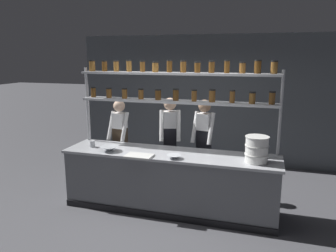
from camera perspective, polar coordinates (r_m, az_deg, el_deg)
ground_plane at (r=5.34m, az=0.29°, el=-14.18°), size 40.00×40.00×0.00m
back_wall at (r=7.41m, az=6.10°, el=4.66°), size 5.70×0.12×2.82m
prep_counter at (r=5.15m, az=0.29°, el=-9.59°), size 3.30×0.76×0.92m
spice_shelf_unit at (r=5.12m, az=1.52°, el=6.49°), size 3.18×0.28×2.31m
chef_left at (r=5.91m, az=-8.36°, el=-2.16°), size 0.39×0.31×1.61m
chef_center at (r=5.68m, az=0.35°, el=-2.16°), size 0.41×0.34×1.67m
chef_right at (r=5.58m, az=6.23°, el=-2.59°), size 0.40×0.32×1.66m
container_stack at (r=4.67m, az=15.19°, el=-3.95°), size 0.33×0.33×0.37m
cutting_board at (r=4.82m, az=-5.06°, el=-5.20°), size 0.40×0.26×0.02m
prep_bowl_near_left at (r=4.71m, az=1.03°, el=-5.38°), size 0.21×0.21×0.06m
prep_bowl_center_front at (r=5.15m, az=-10.13°, el=-3.93°), size 0.28×0.28×0.08m
serving_cup_front at (r=5.43m, az=-13.04°, el=-3.05°), size 0.08×0.08×0.11m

